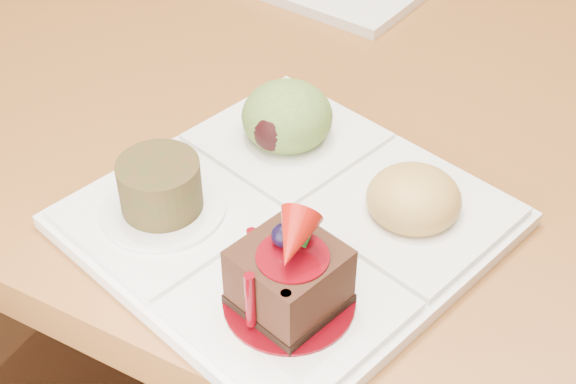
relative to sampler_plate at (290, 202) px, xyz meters
The scene contains 2 objects.
ground 1.07m from the sampler_plate, 94.77° to the left, with size 6.00×6.00×0.00m, color #4F3116.
sampler_plate is the anchor object (origin of this frame).
Camera 1 is at (0.28, -1.15, 1.17)m, focal length 50.00 mm.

